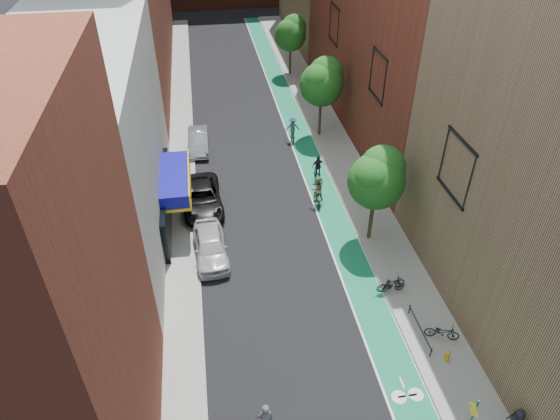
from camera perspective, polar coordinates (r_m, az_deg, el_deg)
name	(u,v)px	position (r m, az deg, el deg)	size (l,w,h in m)	color
ground	(317,389)	(24.42, 4.21, -19.77)	(160.00, 160.00, 0.00)	black
bike_lane	(296,126)	(44.69, 1.86, 9.54)	(2.00, 68.00, 0.01)	#14744E
sidewalk_left	(182,134)	(44.02, -11.18, 8.49)	(2.00, 68.00, 0.15)	gray
sidewalk_right	(324,124)	(45.17, 5.02, 9.82)	(3.00, 68.00, 0.15)	gray
building_left_white	(84,146)	(31.41, -21.50, 6.82)	(8.00, 20.00, 12.00)	silver
tree_near	(377,177)	(29.43, 11.07, 3.72)	(3.40, 3.36, 6.42)	#332619
tree_mid	(322,81)	(41.24, 4.85, 14.50)	(3.55, 3.53, 6.74)	#332619
tree_far	(291,32)	(54.28, 1.24, 19.63)	(3.30, 3.25, 6.21)	#332619
sign_pole	(471,420)	(22.73, 20.96, -21.48)	(0.13, 0.71, 3.00)	#194C26
parked_car_white	(210,246)	(30.17, -7.96, -4.09)	(1.91, 4.75, 1.62)	silver
parked_car_black	(202,198)	(34.30, -8.90, 1.41)	(2.61, 5.66, 1.57)	black
parked_car_silver	(198,141)	(41.30, -9.32, 7.80)	(1.57, 4.50, 1.48)	#999BA1
cyclist_lane_near	(317,193)	(34.16, 4.28, 1.92)	(0.91, 1.80, 2.18)	black
cyclist_lane_mid	(318,171)	(36.81, 4.37, 4.44)	(1.05, 1.74, 2.05)	black
cyclist_lane_far	(293,130)	(41.92, 1.45, 9.13)	(1.17, 1.60, 2.14)	black
parked_bike_near	(442,332)	(26.84, 18.04, -13.09)	(0.60, 1.71, 0.90)	black
parked_bike_mid	(392,285)	(28.44, 12.65, -8.39)	(0.43, 1.51, 0.91)	black
parked_bike_far	(391,283)	(28.53, 12.55, -8.19)	(0.60, 1.72, 0.91)	black
fire_hydrant	(447,355)	(26.09, 18.58, -15.44)	(0.24, 0.24, 0.68)	gold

